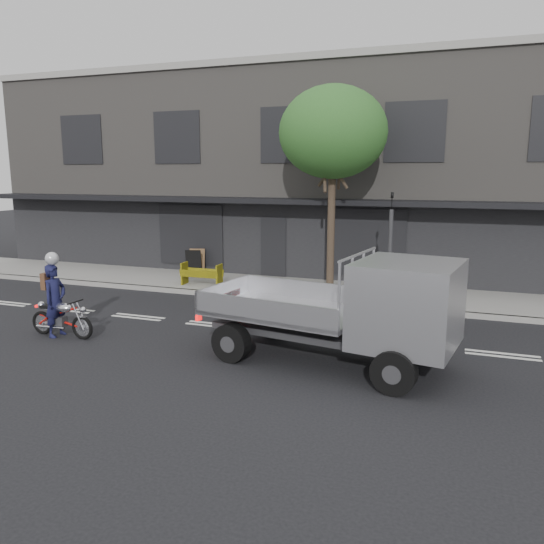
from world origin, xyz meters
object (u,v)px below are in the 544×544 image
Objects in this scene: street_tree at (333,133)px; flatbed_ute at (382,306)px; rider at (55,301)px; sandwich_board at (194,262)px; construction_barrier at (199,275)px; traffic_light_pole at (390,255)px; motorcycle at (61,317)px.

flatbed_ute is (2.53, -6.15, -3.87)m from street_tree.
rider is at bearing -169.03° from flatbed_ute.
street_tree is 1.20× the size of flatbed_ute.
flatbed_ute is at bearing -57.46° from sandwich_board.
sandwich_board is at bearing 122.20° from construction_barrier.
sandwich_board is (-1.25, 1.99, 0.07)m from construction_barrier.
traffic_light_pole is at bearing -31.47° from sandwich_board.
sandwich_board is at bearing 94.24° from motorcycle.
street_tree reaches higher than sandwich_board.
street_tree is 9.62m from motorcycle.
street_tree is 1.93× the size of traffic_light_pole.
rider is at bearing -130.89° from street_tree.
street_tree reaches higher than construction_barrier.
construction_barrier is at bearing 150.85° from flatbed_ute.
traffic_light_pole is at bearing -23.03° from street_tree.
traffic_light_pole reaches higher than flatbed_ute.
motorcycle is 1.96× the size of sandwich_board.
construction_barrier is (-6.53, 0.31, -1.09)m from traffic_light_pole.
flatbed_ute is 3.84× the size of construction_barrier.
street_tree is at bearing -29.08° from sandwich_board.
traffic_light_pole reaches higher than rider.
street_tree is at bearing 6.74° from construction_barrier.
sandwich_board reaches higher than construction_barrier.
construction_barrier is (-7.06, 5.62, -0.85)m from flatbed_ute.
construction_barrier is at bearing -173.26° from street_tree.
rider is at bearing -178.74° from motorcycle.
street_tree reaches higher than flatbed_ute.
construction_barrier is (0.99, 5.85, -0.36)m from rider.
flatbed_ute is at bearing -67.66° from street_tree.
rider is 1.25× the size of construction_barrier.
flatbed_ute reaches higher than motorcycle.
flatbed_ute is at bearing -84.30° from traffic_light_pole.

